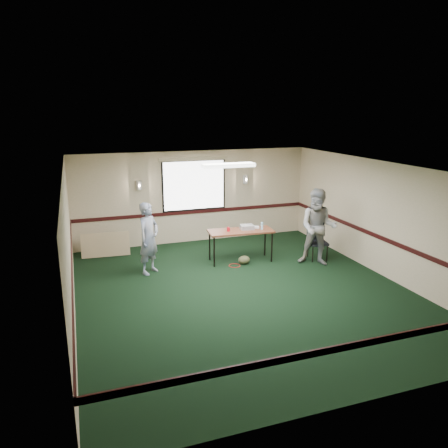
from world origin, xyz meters
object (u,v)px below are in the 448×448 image
object	(u,v)px
folding_table	(241,233)
projector	(247,227)
conference_chair	(317,238)
person_right	(318,227)
person_left	(149,238)

from	to	relation	value
folding_table	projector	size ratio (longest dim) A/B	5.17
conference_chair	person_right	xyz separation A→B (m)	(-0.22, -0.40, 0.43)
projector	conference_chair	bearing A→B (deg)	-7.89
person_left	projector	bearing A→B (deg)	-39.82
conference_chair	person_left	world-z (taller)	person_left
person_left	person_right	bearing A→B (deg)	-53.41
folding_table	person_left	distance (m)	2.39
conference_chair	projector	bearing A→B (deg)	175.03
conference_chair	person_right	world-z (taller)	person_right
person_left	folding_table	bearing A→B (deg)	-40.82
person_left	person_right	size ratio (longest dim) A/B	0.89
projector	conference_chair	xyz separation A→B (m)	(1.78, -0.52, -0.34)
projector	person_right	bearing A→B (deg)	-22.14
folding_table	person_left	world-z (taller)	person_left
person_left	person_right	distance (m)	4.22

